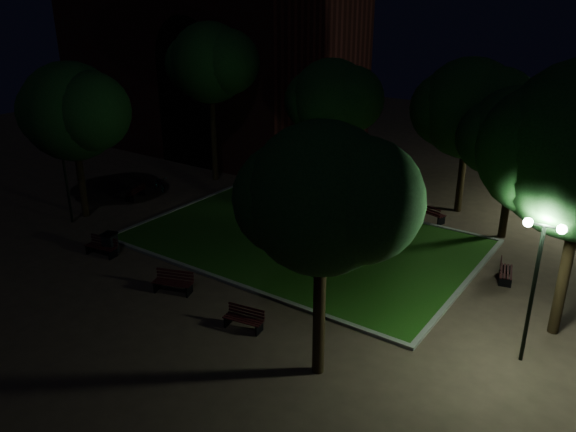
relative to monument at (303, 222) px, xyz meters
name	(u,v)px	position (x,y,z in m)	size (l,w,h in m)	color
ground	(277,256)	(0.00, -2.00, -0.96)	(80.00, 80.00, 0.00)	#4F3A2D
lawn	(303,240)	(0.00, 0.00, -0.92)	(15.00, 10.00, 0.08)	#204C11
lawn_kerb	(303,240)	(0.00, 0.00, -0.90)	(15.40, 10.40, 0.12)	slate
monument	(303,222)	(0.00, 0.00, 0.00)	(1.40, 1.40, 3.20)	gray
building_main	(212,43)	(-15.86, 11.79, 6.42)	(20.00, 12.00, 15.00)	#451A16
tree_west	(73,112)	(-10.82, -3.77, 4.43)	(5.84, 4.77, 7.78)	black
tree_north_wl	(333,100)	(-2.13, 6.00, 4.47)	(5.32, 4.34, 7.61)	black
tree_north_er	(472,109)	(4.65, 7.92, 4.45)	(6.11, 4.98, 7.90)	black
tree_ne	(519,137)	(7.51, 5.79, 3.84)	(5.44, 4.44, 7.02)	black
tree_se	(325,199)	(5.82, -7.80, 4.59)	(5.15, 4.21, 7.66)	black
tree_nw	(211,63)	(-9.47, 4.68, 6.03)	(5.64, 4.60, 9.29)	black
lamppost_sw	(64,166)	(-10.76, -4.70, 1.94)	(1.18, 0.28, 4.09)	black
lamppost_se	(537,266)	(10.62, -3.68, 2.29)	(1.18, 0.28, 4.67)	black
lamppost_nw	(238,115)	(-10.61, 8.26, 2.32)	(1.18, 0.28, 4.72)	black
bench_near_left	(173,283)	(-1.39, -6.83, -0.56)	(1.62, 1.02, 0.84)	black
bench_near_right	(244,319)	(2.42, -7.25, -0.60)	(1.45, 0.71, 0.76)	black
bench_west_near	(102,247)	(-6.35, -6.28, -0.57)	(1.54, 0.74, 0.81)	black
bench_left_side	(136,192)	(-10.82, -0.53, -0.59)	(0.91, 1.50, 0.78)	black
bench_right_side	(505,272)	(8.70, 1.42, -0.60)	(0.79, 1.46, 0.76)	black
bench_far_side	(430,213)	(3.86, 5.70, -0.55)	(1.68, 1.01, 0.87)	black
trash_bin	(110,243)	(-6.14, -6.00, -0.46)	(0.69, 0.69, 0.98)	black
bicycle	(160,183)	(-10.79, 1.26, -0.53)	(0.56, 1.62, 0.85)	black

